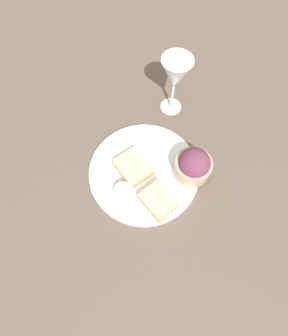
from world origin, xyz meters
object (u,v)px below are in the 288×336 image
Objects in this scene: salad_bowl at (193,165)px; sauce_ramekin at (124,193)px; cheese_toast_far at (158,200)px; wine_glass at (175,76)px; cheese_toast_near at (133,167)px.

sauce_ramekin is (-0.11, -0.15, -0.03)m from salad_bowl.
cheese_toast_far is (0.08, 0.03, -0.00)m from sauce_ramekin.
wine_glass is (-0.16, 0.16, 0.08)m from salad_bowl.
cheese_toast_far is at bearing 20.63° from sauce_ramekin.
cheese_toast_near is at bearing -84.21° from wine_glass.
cheese_toast_far is 0.56× the size of wine_glass.
cheese_toast_far is (-0.03, -0.12, -0.03)m from salad_bowl.
cheese_toast_far is at bearing -65.64° from wine_glass.
sauce_ramekin is 0.07m from cheese_toast_near.
sauce_ramekin is 0.29× the size of wine_glass.
wine_glass is (-0.04, 0.31, 0.10)m from sauce_ramekin.
sauce_ramekin is 0.09m from cheese_toast_far.
cheese_toast_far is (0.10, -0.04, 0.00)m from cheese_toast_near.
salad_bowl is 0.52× the size of wine_glass.
sauce_ramekin is 0.46× the size of cheese_toast_near.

